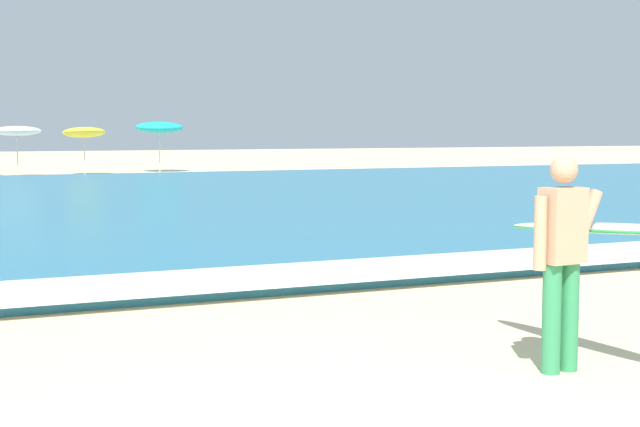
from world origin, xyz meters
The scene contains 6 objects.
sea centered at (0.00, 19.37, 0.07)m, with size 120.00×28.00×0.14m, color teal.
surf_foam centered at (0.00, 5.97, 0.15)m, with size 120.00×1.73×0.01m, color white.
surfer_with_board centered at (2.68, 1.37, 1.02)m, with size 1.02×2.42×1.73m.
beach_umbrella_5 centered at (1.47, 34.60, 1.87)m, with size 1.93×1.94×2.09m.
beach_umbrella_6 centered at (4.26, 35.35, 1.80)m, with size 1.78×1.82×2.10m.
beach_umbrella_7 centered at (7.85, 36.73, 2.02)m, with size 2.18×2.20×2.33m.
Camera 1 is at (-2.16, -4.48, 1.93)m, focal length 51.51 mm.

